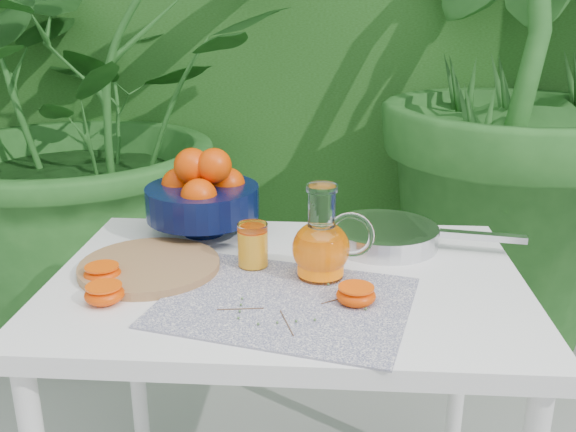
# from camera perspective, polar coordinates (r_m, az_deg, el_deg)

# --- Properties ---
(hedge_backdrop) EXTENTS (8.00, 1.65, 2.50)m
(hedge_backdrop) POSITION_cam_1_polar(r_m,az_deg,el_deg) (3.30, 1.65, 16.85)
(hedge_backdrop) COLOR #214C15
(hedge_backdrop) RESTS_ON ground
(potted_plant_left) EXTENTS (2.58, 2.58, 1.85)m
(potted_plant_left) POSITION_cam_1_polar(r_m,az_deg,el_deg) (2.62, -17.75, 9.46)
(potted_plant_left) COLOR #22591E
(potted_plant_left) RESTS_ON ground
(potted_plant_right) EXTENTS (2.56, 2.56, 2.17)m
(potted_plant_right) POSITION_cam_1_polar(r_m,az_deg,el_deg) (2.57, 18.71, 12.84)
(potted_plant_right) COLOR #22591E
(potted_plant_right) RESTS_ON ground
(white_table) EXTENTS (1.00, 0.70, 0.75)m
(white_table) POSITION_cam_1_polar(r_m,az_deg,el_deg) (1.41, -0.06, -8.43)
(white_table) COLOR white
(white_table) RESTS_ON ground
(placemat) EXTENTS (0.55, 0.47, 0.00)m
(placemat) POSITION_cam_1_polar(r_m,az_deg,el_deg) (1.26, -0.23, -7.62)
(placemat) COLOR #0B1140
(placemat) RESTS_ON white_table
(cutting_board) EXTENTS (0.37, 0.37, 0.02)m
(cutting_board) POSITION_cam_1_polar(r_m,az_deg,el_deg) (1.43, -12.20, -4.41)
(cutting_board) COLOR olive
(cutting_board) RESTS_ON white_table
(fruit_bowl) EXTENTS (0.30, 0.30, 0.22)m
(fruit_bowl) POSITION_cam_1_polar(r_m,az_deg,el_deg) (1.60, -7.60, 1.91)
(fruit_bowl) COLOR black
(fruit_bowl) RESTS_ON white_table
(juice_pitcher) EXTENTS (0.18, 0.14, 0.20)m
(juice_pitcher) POSITION_cam_1_polar(r_m,az_deg,el_deg) (1.34, 3.05, -2.65)
(juice_pitcher) COLOR white
(juice_pitcher) RESTS_ON white_table
(juice_tumbler) EXTENTS (0.08, 0.08, 0.10)m
(juice_tumbler) POSITION_cam_1_polar(r_m,az_deg,el_deg) (1.40, -3.14, -2.69)
(juice_tumbler) COLOR white
(juice_tumbler) RESTS_ON white_table
(saute_pan) EXTENTS (0.47, 0.30, 0.05)m
(saute_pan) POSITION_cam_1_polar(r_m,az_deg,el_deg) (1.55, 8.64, -1.64)
(saute_pan) COLOR silver
(saute_pan) RESTS_ON white_table
(orange_halves) EXTENTS (0.61, 0.18, 0.04)m
(orange_halves) POSITION_cam_1_polar(r_m,az_deg,el_deg) (1.30, -9.11, -6.27)
(orange_halves) COLOR #E05102
(orange_halves) RESTS_ON white_table
(thyme_sprigs) EXTENTS (0.29, 0.21, 0.01)m
(thyme_sprigs) POSITION_cam_1_polar(r_m,az_deg,el_deg) (1.23, 0.56, -8.21)
(thyme_sprigs) COLOR brown
(thyme_sprigs) RESTS_ON white_table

